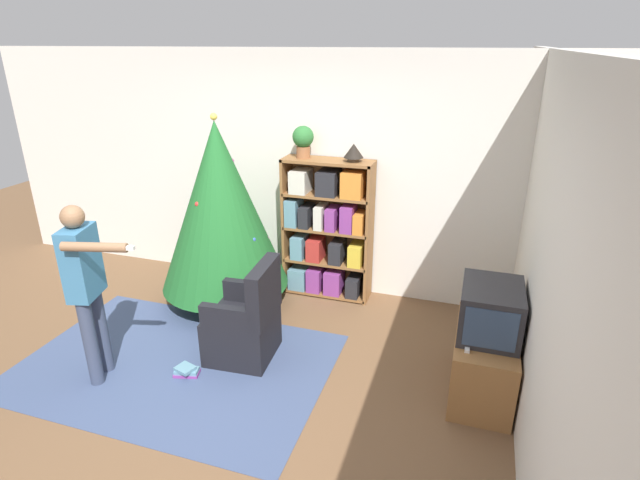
{
  "coord_description": "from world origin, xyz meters",
  "views": [
    {
      "loc": [
        1.72,
        -2.87,
        2.66
      ],
      "look_at": [
        0.48,
        0.95,
        1.05
      ],
      "focal_mm": 28.0,
      "sensor_mm": 36.0,
      "label": 1
    }
  ],
  "objects_px": {
    "television": "(491,311)",
    "armchair": "(246,324)",
    "bookshelf": "(327,231)",
    "standing_person": "(86,281)",
    "potted_plant": "(303,140)",
    "table_lamp": "(354,151)",
    "christmas_tree": "(221,207)"
  },
  "relations": [
    {
      "from": "christmas_tree",
      "to": "standing_person",
      "type": "distance_m",
      "value": 1.57
    },
    {
      "from": "television",
      "to": "table_lamp",
      "type": "distance_m",
      "value": 2.08
    },
    {
      "from": "bookshelf",
      "to": "television",
      "type": "distance_m",
      "value": 2.09
    },
    {
      "from": "standing_person",
      "to": "table_lamp",
      "type": "distance_m",
      "value": 2.71
    },
    {
      "from": "christmas_tree",
      "to": "standing_person",
      "type": "relative_size",
      "value": 1.33
    },
    {
      "from": "bookshelf",
      "to": "standing_person",
      "type": "relative_size",
      "value": 1.0
    },
    {
      "from": "bookshelf",
      "to": "armchair",
      "type": "bearing_deg",
      "value": -103.43
    },
    {
      "from": "armchair",
      "to": "standing_person",
      "type": "relative_size",
      "value": 0.6
    },
    {
      "from": "christmas_tree",
      "to": "standing_person",
      "type": "height_order",
      "value": "christmas_tree"
    },
    {
      "from": "television",
      "to": "standing_person",
      "type": "relative_size",
      "value": 0.38
    },
    {
      "from": "table_lamp",
      "to": "potted_plant",
      "type": "bearing_deg",
      "value": 180.0
    },
    {
      "from": "armchair",
      "to": "standing_person",
      "type": "height_order",
      "value": "standing_person"
    },
    {
      "from": "television",
      "to": "armchair",
      "type": "xyz_separation_m",
      "value": [
        -2.02,
        -0.14,
        -0.42
      ]
    },
    {
      "from": "potted_plant",
      "to": "armchair",
      "type": "bearing_deg",
      "value": -92.73
    },
    {
      "from": "television",
      "to": "potted_plant",
      "type": "height_order",
      "value": "potted_plant"
    },
    {
      "from": "armchair",
      "to": "standing_person",
      "type": "distance_m",
      "value": 1.35
    },
    {
      "from": "potted_plant",
      "to": "bookshelf",
      "type": "bearing_deg",
      "value": -1.44
    },
    {
      "from": "television",
      "to": "table_lamp",
      "type": "height_order",
      "value": "table_lamp"
    },
    {
      "from": "television",
      "to": "table_lamp",
      "type": "relative_size",
      "value": 2.89
    },
    {
      "from": "bookshelf",
      "to": "christmas_tree",
      "type": "bearing_deg",
      "value": -152.56
    },
    {
      "from": "standing_person",
      "to": "christmas_tree",
      "type": "bearing_deg",
      "value": 151.29
    },
    {
      "from": "bookshelf",
      "to": "christmas_tree",
      "type": "xyz_separation_m",
      "value": [
        -0.98,
        -0.51,
        0.33
      ]
    },
    {
      "from": "standing_person",
      "to": "table_lamp",
      "type": "height_order",
      "value": "table_lamp"
    },
    {
      "from": "christmas_tree",
      "to": "television",
      "type": "bearing_deg",
      "value": -15.16
    },
    {
      "from": "armchair",
      "to": "potted_plant",
      "type": "distance_m",
      "value": 1.96
    },
    {
      "from": "potted_plant",
      "to": "table_lamp",
      "type": "relative_size",
      "value": 1.65
    },
    {
      "from": "potted_plant",
      "to": "standing_person",
      "type": "bearing_deg",
      "value": -118.51
    },
    {
      "from": "television",
      "to": "armchair",
      "type": "distance_m",
      "value": 2.07
    },
    {
      "from": "christmas_tree",
      "to": "standing_person",
      "type": "bearing_deg",
      "value": -104.21
    },
    {
      "from": "armchair",
      "to": "standing_person",
      "type": "bearing_deg",
      "value": -61.78
    },
    {
      "from": "potted_plant",
      "to": "table_lamp",
      "type": "height_order",
      "value": "potted_plant"
    },
    {
      "from": "standing_person",
      "to": "bookshelf",
      "type": "bearing_deg",
      "value": 131.51
    }
  ]
}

